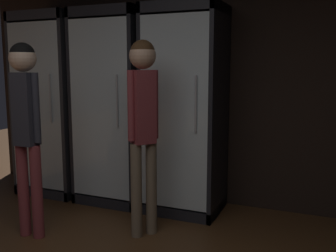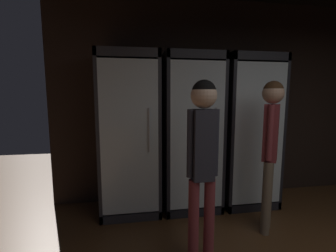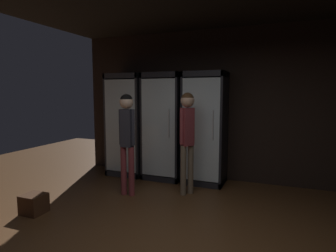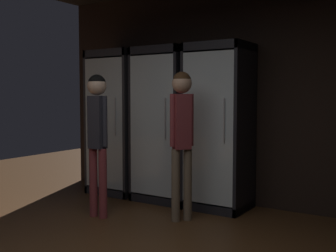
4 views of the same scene
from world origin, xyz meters
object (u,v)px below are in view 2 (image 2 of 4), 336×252
cooler_left (190,134)px  cooler_far_left (130,136)px  shopper_near (203,150)px  cooler_center (246,132)px  shopper_far (271,137)px

cooler_left → cooler_far_left: bearing=179.8°
shopper_near → cooler_center: bearing=49.2°
cooler_left → shopper_far: (0.68, -0.74, 0.07)m
shopper_far → cooler_far_left: bearing=153.3°
shopper_near → shopper_far: shopper_far is taller
cooler_left → cooler_center: (0.79, 0.00, -0.00)m
cooler_center → shopper_far: (-0.11, -0.74, 0.07)m
cooler_left → shopper_near: (-0.19, -1.13, 0.06)m
shopper_near → cooler_far_left: bearing=118.0°
cooler_far_left → shopper_near: (0.60, -1.13, 0.06)m
shopper_near → cooler_left: bearing=80.6°
cooler_far_left → shopper_far: (1.47, -0.74, 0.07)m
cooler_center → shopper_near: bearing=-130.8°
cooler_far_left → cooler_left: same height
cooler_left → cooler_center: 0.79m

